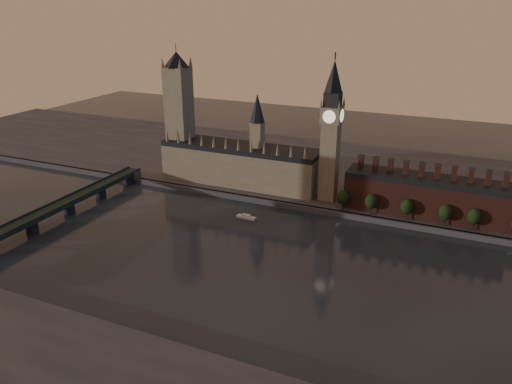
# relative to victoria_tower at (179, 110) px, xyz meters

# --- Properties ---
(ground) EXTENTS (900.00, 900.00, 0.00)m
(ground) POSITION_rel_victoria_tower_xyz_m (120.00, -115.00, -59.09)
(ground) COLOR black
(ground) RESTS_ON ground
(north_bank) EXTENTS (900.00, 182.00, 4.00)m
(north_bank) POSITION_rel_victoria_tower_xyz_m (120.00, 63.04, -57.09)
(north_bank) COLOR #4D4C52
(north_bank) RESTS_ON ground
(palace_of_westminster) EXTENTS (130.00, 30.30, 74.00)m
(palace_of_westminster) POSITION_rel_victoria_tower_xyz_m (55.59, -0.09, -37.46)
(palace_of_westminster) COLOR gray
(palace_of_westminster) RESTS_ON north_bank
(victoria_tower) EXTENTS (24.00, 24.00, 108.00)m
(victoria_tower) POSITION_rel_victoria_tower_xyz_m (0.00, 0.00, 0.00)
(victoria_tower) COLOR gray
(victoria_tower) RESTS_ON north_bank
(big_ben) EXTENTS (15.00, 15.00, 107.00)m
(big_ben) POSITION_rel_victoria_tower_xyz_m (130.00, -5.00, -2.26)
(big_ben) COLOR gray
(big_ben) RESTS_ON north_bank
(chimney_block) EXTENTS (110.00, 25.00, 37.00)m
(chimney_block) POSITION_rel_victoria_tower_xyz_m (200.00, -5.00, -41.27)
(chimney_block) COLOR #53291F
(chimney_block) RESTS_ON north_bank
(embankment_tree_0) EXTENTS (8.60, 8.60, 14.88)m
(embankment_tree_0) POSITION_rel_victoria_tower_xyz_m (145.74, -21.16, -45.62)
(embankment_tree_0) COLOR black
(embankment_tree_0) RESTS_ON north_bank
(embankment_tree_1) EXTENTS (8.60, 8.60, 14.88)m
(embankment_tree_1) POSITION_rel_victoria_tower_xyz_m (165.52, -20.72, -45.62)
(embankment_tree_1) COLOR black
(embankment_tree_1) RESTS_ON north_bank
(embankment_tree_2) EXTENTS (8.60, 8.60, 14.88)m
(embankment_tree_2) POSITION_rel_victoria_tower_xyz_m (189.59, -20.57, -45.62)
(embankment_tree_2) COLOR black
(embankment_tree_2) RESTS_ON north_bank
(embankment_tree_3) EXTENTS (8.60, 8.60, 14.88)m
(embankment_tree_3) POSITION_rel_victoria_tower_xyz_m (214.10, -20.21, -45.62)
(embankment_tree_3) COLOR black
(embankment_tree_3) RESTS_ON north_bank
(embankment_tree_4) EXTENTS (8.60, 8.60, 14.88)m
(embankment_tree_4) POSITION_rel_victoria_tower_xyz_m (231.72, -19.97, -45.62)
(embankment_tree_4) COLOR black
(embankment_tree_4) RESTS_ON north_bank
(westminster_bridge) EXTENTS (14.00, 200.00, 11.55)m
(westminster_bridge) POSITION_rel_victoria_tower_xyz_m (-35.00, -117.70, -51.65)
(westminster_bridge) COLOR #1B2A24
(westminster_bridge) RESTS_ON ground
(river_boat) EXTENTS (14.36, 4.76, 2.83)m
(river_boat) POSITION_rel_victoria_tower_xyz_m (85.52, -54.50, -58.00)
(river_boat) COLOR silver
(river_boat) RESTS_ON ground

